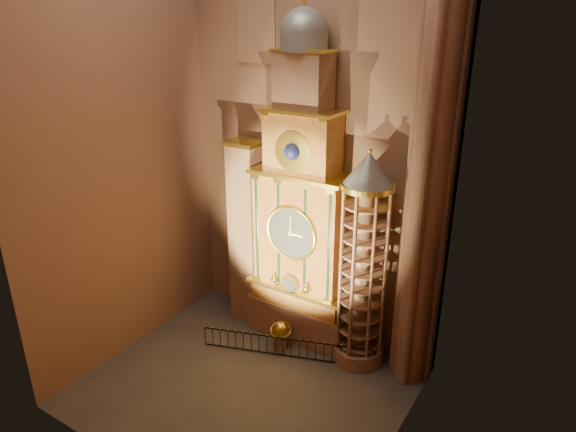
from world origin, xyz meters
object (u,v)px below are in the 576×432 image
Objects in this scene: portrait_tower at (247,233)px; iron_railing at (287,347)px; celestial_globe at (281,333)px; astronomical_clock at (302,219)px; stair_turret at (363,264)px.

iron_railing is at bearing -28.72° from portrait_tower.
astronomical_clock is at bearing 83.13° from celestial_globe.
iron_railing is at bearing -77.35° from astronomical_clock.
astronomical_clock is 2.03× the size of iron_railing.
astronomical_clock is 1.55× the size of stair_turret.
iron_railing is (0.67, -0.45, -0.35)m from celestial_globe.
stair_turret is 1.31× the size of iron_railing.
portrait_tower reaches higher than iron_railing.
celestial_globe reaches higher than iron_railing.
portrait_tower is 6.91m from stair_turret.
celestial_globe is at bearing 146.19° from iron_railing.
celestial_globe is at bearing -96.87° from astronomical_clock.
astronomical_clock is 5.99m from celestial_globe.
iron_railing is (3.87, -2.12, -4.57)m from portrait_tower.
stair_turret is at bearing -2.33° from portrait_tower.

